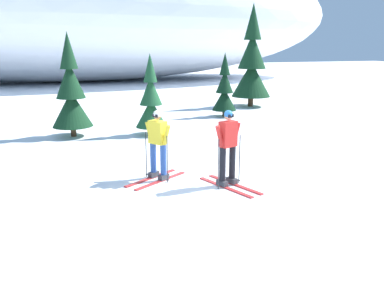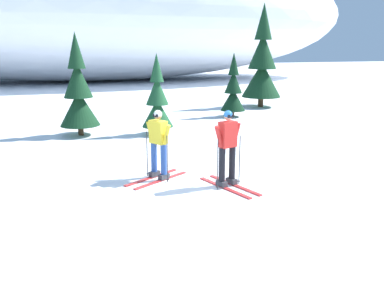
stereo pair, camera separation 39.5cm
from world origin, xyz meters
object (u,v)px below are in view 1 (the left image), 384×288
Objects in this scene: skier_red_jacket at (228,147)px; pine_tree_center_right at (224,90)px; pine_tree_far_right at (252,64)px; pine_tree_center_left at (71,94)px; skier_yellow_jacket at (158,144)px; pine_tree_center at (151,101)px.

pine_tree_center_right is at bearing 67.36° from skier_red_jacket.
pine_tree_center_left is at bearing -154.00° from pine_tree_far_right.
skier_yellow_jacket is at bearing -123.12° from pine_tree_center_right.
skier_red_jacket is 12.95m from pine_tree_far_right.
pine_tree_center is (2.75, -0.64, -0.31)m from pine_tree_center_left.
pine_tree_far_right is at bearing 43.53° from pine_tree_center_right.
pine_tree_far_right is at bearing 26.00° from pine_tree_center_left.
pine_tree_center_right is (3.67, 8.79, 0.28)m from skier_red_jacket.
pine_tree_far_right is at bearing 60.90° from skier_red_jacket.
skier_yellow_jacket is 5.15m from pine_tree_center.
pine_tree_far_right is (2.60, 2.47, 1.01)m from pine_tree_center_right.
pine_tree_center is at bearing -141.92° from pine_tree_far_right.
pine_tree_center_left is 1.27× the size of pine_tree_center_right.
skier_red_jacket is 0.49× the size of pine_tree_center_left.
pine_tree_far_right reaches higher than pine_tree_center_left.
pine_tree_center_left is at bearing 107.02° from skier_yellow_jacket.
skier_red_jacket is at bearing -64.56° from pine_tree_center_left.
pine_tree_center_right is (5.10, 7.81, 0.32)m from skier_yellow_jacket.
skier_yellow_jacket is at bearing -126.81° from pine_tree_far_right.
skier_red_jacket is 6.04m from pine_tree_center.
pine_tree_center is (1.01, 5.04, 0.34)m from skier_yellow_jacket.
skier_yellow_jacket is 5.97m from pine_tree_center_left.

